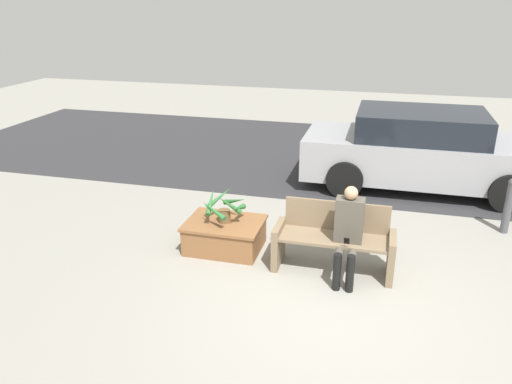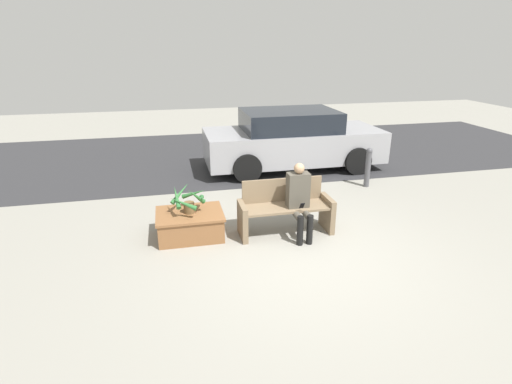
{
  "view_description": "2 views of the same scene",
  "coord_description": "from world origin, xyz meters",
  "views": [
    {
      "loc": [
        0.43,
        -5.17,
        3.44
      ],
      "look_at": [
        -1.25,
        1.2,
        0.88
      ],
      "focal_mm": 35.0,
      "sensor_mm": 36.0,
      "label": 1
    },
    {
      "loc": [
        -1.94,
        -5.11,
        3.08
      ],
      "look_at": [
        -0.58,
        0.96,
        0.74
      ],
      "focal_mm": 28.0,
      "sensor_mm": 36.0,
      "label": 2
    }
  ],
  "objects": [
    {
      "name": "bench",
      "position": [
        -0.09,
        0.87,
        0.43
      ],
      "size": [
        1.59,
        0.54,
        0.91
      ],
      "color": "#7A664C",
      "rests_on": "ground_plane"
    },
    {
      "name": "ground_plane",
      "position": [
        0.0,
        0.0,
        0.0
      ],
      "size": [
        30.0,
        30.0,
        0.0
      ],
      "primitive_type": "plane",
      "color": "gray"
    },
    {
      "name": "planter_box",
      "position": [
        -1.69,
        1.06,
        0.23
      ],
      "size": [
        1.1,
        0.84,
        0.43
      ],
      "color": "brown",
      "rests_on": "ground_plane"
    },
    {
      "name": "potted_plant",
      "position": [
        -1.68,
        1.05,
        0.67
      ],
      "size": [
        0.64,
        0.66,
        0.51
      ],
      "color": "brown",
      "rests_on": "planter_box"
    },
    {
      "name": "person_seated",
      "position": [
        0.1,
        0.69,
        0.69
      ],
      "size": [
        0.36,
        0.58,
        1.26
      ],
      "color": "#4C473D",
      "rests_on": "ground_plane"
    },
    {
      "name": "road_surface",
      "position": [
        0.0,
        6.17,
        0.0
      ],
      "size": [
        20.0,
        6.0,
        0.01
      ],
      "primitive_type": "cube",
      "color": "#2D2D30",
      "rests_on": "ground_plane"
    },
    {
      "name": "bollard_post",
      "position": [
        2.39,
        2.7,
        0.47
      ],
      "size": [
        0.13,
        0.13,
        0.9
      ],
      "color": "#4C4C51",
      "rests_on": "ground_plane"
    },
    {
      "name": "parked_car",
      "position": [
        1.17,
        4.48,
        0.74
      ],
      "size": [
        4.48,
        1.98,
        1.49
      ],
      "color": "#99999E",
      "rests_on": "ground_plane"
    }
  ]
}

